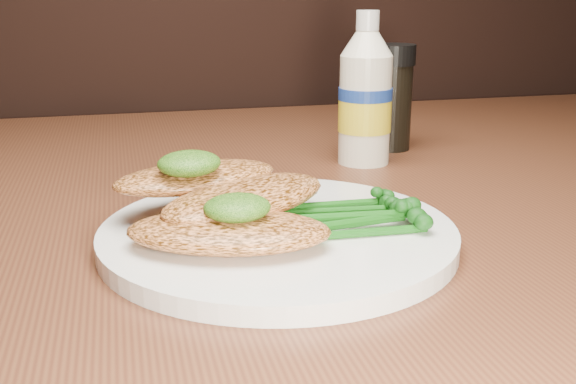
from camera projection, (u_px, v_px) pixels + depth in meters
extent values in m
cylinder|color=white|center=(278.00, 235.00, 0.48)|extent=(0.25, 0.25, 0.01)
ellipsoid|color=#E78649|center=(229.00, 231.00, 0.44)|extent=(0.15, 0.10, 0.02)
ellipsoid|color=#E78649|center=(246.00, 198.00, 0.48)|extent=(0.15, 0.13, 0.02)
ellipsoid|color=#E78649|center=(196.00, 177.00, 0.50)|extent=(0.14, 0.09, 0.02)
ellipsoid|color=#0B3307|center=(237.00, 208.00, 0.43)|extent=(0.05, 0.04, 0.02)
ellipsoid|color=#0B3307|center=(189.00, 163.00, 0.48)|extent=(0.06, 0.05, 0.02)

